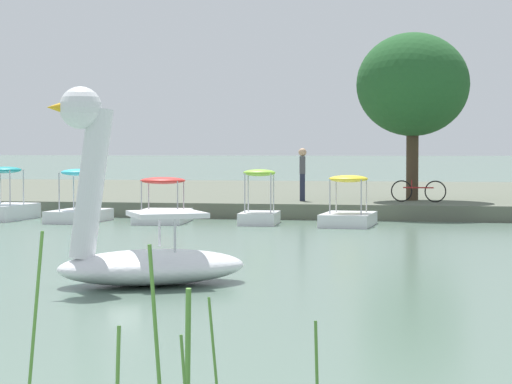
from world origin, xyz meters
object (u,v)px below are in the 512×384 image
at_px(person_on_path, 302,171).
at_px(bicycle_parked, 418,191).
at_px(pedal_boat_red, 163,208).
at_px(pedal_boat_lime, 259,208).
at_px(tree_broadleaf_right, 413,85).
at_px(pedal_boat_yellow, 348,211).
at_px(pedal_boat_teal, 5,206).
at_px(swan_boat, 139,241).
at_px(pedal_boat_cyan, 79,207).

relative_size(person_on_path, bicycle_parked, 0.98).
bearing_deg(pedal_boat_red, person_on_path, 45.96).
xyz_separation_m(pedal_boat_lime, bicycle_parked, (4.36, 3.79, 0.38)).
distance_m(pedal_boat_red, tree_broadleaf_right, 9.29).
bearing_deg(bicycle_parked, pedal_boat_yellow, -114.58).
height_order(pedal_boat_yellow, pedal_boat_lime, pedal_boat_lime).
distance_m(pedal_boat_lime, pedal_boat_teal, 7.89).
bearing_deg(swan_boat, pedal_boat_red, 104.69).
relative_size(pedal_boat_yellow, pedal_boat_red, 0.95).
height_order(pedal_boat_lime, pedal_boat_cyan, pedal_boat_lime).
bearing_deg(person_on_path, pedal_boat_lime, -100.70).
height_order(pedal_boat_lime, pedal_boat_teal, pedal_boat_teal).
height_order(pedal_boat_red, person_on_path, person_on_path).
bearing_deg(tree_broadleaf_right, pedal_boat_teal, -159.24).
bearing_deg(pedal_boat_red, bicycle_parked, 27.54).
bearing_deg(pedal_boat_yellow, pedal_boat_cyan, 179.98).
bearing_deg(pedal_boat_cyan, tree_broadleaf_right, 27.67).
bearing_deg(swan_boat, pedal_boat_teal, 122.47).
relative_size(pedal_boat_cyan, person_on_path, 1.33).
bearing_deg(bicycle_parked, pedal_boat_teal, -163.96).
xyz_separation_m(pedal_boat_yellow, bicycle_parked, (1.81, 3.95, 0.40)).
relative_size(pedal_boat_lime, person_on_path, 1.05).
bearing_deg(pedal_boat_lime, tree_broadleaf_right, 49.42).
relative_size(pedal_boat_cyan, pedal_boat_teal, 0.97).
bearing_deg(pedal_boat_yellow, person_on_path, 115.66).
height_order(pedal_boat_lime, person_on_path, person_on_path).
bearing_deg(pedal_boat_teal, tree_broadleaf_right, 20.76).
xyz_separation_m(pedal_boat_yellow, pedal_boat_teal, (-10.45, 0.43, -0.01)).
xyz_separation_m(pedal_boat_red, pedal_boat_teal, (-5.03, 0.25, 0.00)).
bearing_deg(pedal_boat_red, pedal_boat_teal, 177.20).
bearing_deg(pedal_boat_lime, pedal_boat_teal, 178.03).
height_order(pedal_boat_yellow, bicycle_parked, pedal_boat_yellow).
relative_size(pedal_boat_red, tree_broadleaf_right, 0.44).
bearing_deg(tree_broadleaf_right, person_on_path, -161.95).
bearing_deg(pedal_boat_cyan, pedal_boat_lime, 1.66).
relative_size(pedal_boat_lime, pedal_boat_cyan, 0.79).
bearing_deg(person_on_path, bicycle_parked, 1.33).
relative_size(pedal_boat_red, pedal_boat_cyan, 1.06).
height_order(pedal_boat_cyan, pedal_boat_teal, pedal_boat_teal).
distance_m(pedal_boat_yellow, person_on_path, 4.41).
distance_m(tree_broadleaf_right, person_on_path, 4.55).
bearing_deg(person_on_path, pedal_boat_teal, -158.19).
xyz_separation_m(swan_boat, pedal_boat_cyan, (-5.92, 12.84, -0.26)).
bearing_deg(swan_boat, pedal_boat_cyan, 114.76).
height_order(pedal_boat_cyan, tree_broadleaf_right, tree_broadleaf_right).
bearing_deg(pedal_boat_red, pedal_boat_yellow, -1.93).
height_order(swan_boat, pedal_boat_cyan, swan_boat).
distance_m(swan_boat, pedal_boat_cyan, 14.14).
relative_size(pedal_boat_lime, bicycle_parked, 1.03).
bearing_deg(person_on_path, swan_boat, -90.51).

